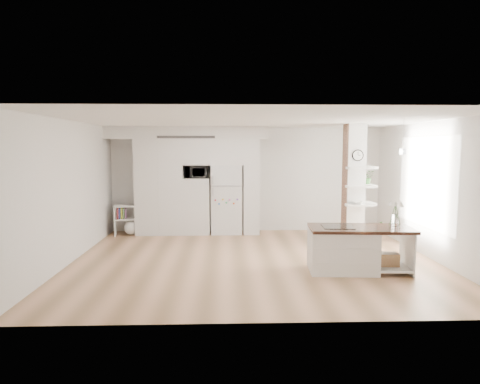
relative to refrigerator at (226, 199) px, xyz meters
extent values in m
cube|color=tan|center=(0.53, -2.68, -0.88)|extent=(7.00, 6.00, 0.01)
cube|color=white|center=(0.53, -2.68, 1.82)|extent=(7.00, 6.00, 0.04)
cube|color=silver|center=(0.53, 0.32, 0.47)|extent=(7.00, 0.04, 2.70)
cube|color=silver|center=(0.53, -5.68, 0.47)|extent=(7.00, 0.04, 2.70)
cube|color=silver|center=(-2.98, -2.68, 0.47)|extent=(0.04, 6.00, 2.70)
cube|color=silver|center=(4.03, -2.68, 0.47)|extent=(0.04, 6.00, 2.70)
cube|color=white|center=(-1.68, -0.01, 0.32)|extent=(1.20, 0.65, 2.40)
cube|color=white|center=(-0.75, -0.01, -0.17)|extent=(0.65, 0.65, 1.42)
cube|color=white|center=(-0.75, -0.01, 1.20)|extent=(0.65, 0.65, 0.65)
cube|color=white|center=(0.00, -0.01, 1.20)|extent=(0.85, 0.65, 0.65)
cube|color=white|center=(0.62, -0.01, 0.32)|extent=(0.40, 0.65, 2.40)
cube|color=silver|center=(-0.97, -0.03, 1.67)|extent=(4.00, 0.70, 0.30)
cube|color=#262626|center=(-0.97, -0.37, 1.56)|extent=(1.40, 0.04, 0.06)
cube|color=white|center=(0.00, 0.00, 0.00)|extent=(0.78, 0.66, 1.75)
cube|color=#B2B2B7|center=(0.00, -0.34, 0.36)|extent=(0.78, 0.01, 0.03)
cube|color=silver|center=(2.82, -1.48, 0.47)|extent=(0.40, 0.40, 2.70)
cube|color=#A07459|center=(2.61, -1.48, 0.47)|extent=(0.02, 0.40, 2.70)
cube|color=#A07459|center=(2.82, -1.27, 0.47)|extent=(0.40, 0.02, 2.70)
cylinder|color=black|center=(2.82, -1.69, 1.14)|extent=(0.25, 0.03, 0.25)
cylinder|color=white|center=(2.82, -1.71, 1.14)|extent=(0.21, 0.01, 0.21)
plane|color=white|center=(4.00, -2.38, 0.62)|extent=(0.00, 2.40, 2.40)
cylinder|color=white|center=(2.23, -2.53, 1.24)|extent=(0.12, 0.12, 0.10)
cube|color=white|center=(2.04, -3.48, -0.50)|extent=(1.20, 0.83, 0.74)
cube|color=white|center=(2.88, -3.54, -0.78)|extent=(0.67, 0.80, 0.04)
cube|color=white|center=(3.18, -3.56, -0.50)|extent=(0.08, 0.75, 0.74)
cube|color=#351B10|center=(2.35, -3.50, -0.10)|extent=(1.83, 0.97, 0.05)
cube|color=black|center=(1.95, -3.47, -0.07)|extent=(0.56, 0.48, 0.01)
cube|color=#976C49|center=(2.84, -3.54, -0.65)|extent=(0.37, 0.29, 0.22)
cylinder|color=white|center=(2.97, -3.46, 0.03)|extent=(0.12, 0.12, 0.22)
cube|color=white|center=(-2.77, -0.23, -0.50)|extent=(0.09, 0.37, 0.76)
cube|color=white|center=(-2.18, -0.13, -0.50)|extent=(0.09, 0.37, 0.76)
cube|color=white|center=(-2.48, -0.18, -0.13)|extent=(0.69, 0.47, 0.03)
cube|color=white|center=(-2.48, -0.18, -0.46)|extent=(0.66, 0.46, 0.03)
sphere|color=white|center=(-2.39, -0.17, -0.69)|extent=(0.37, 0.37, 0.37)
imported|color=#2E6628|center=(3.52, -1.09, -0.64)|extent=(0.29, 0.25, 0.47)
imported|color=#2E6628|center=(2.73, -1.22, -0.63)|extent=(0.31, 0.31, 0.49)
imported|color=#2D2D2D|center=(-0.75, -0.06, 0.69)|extent=(0.54, 0.37, 0.30)
imported|color=#2E6628|center=(3.15, -1.38, 0.65)|extent=(0.27, 0.23, 0.30)
imported|color=white|center=(2.82, -1.78, 0.13)|extent=(0.22, 0.22, 0.05)
camera|label=1|loc=(-0.03, -10.83, 1.32)|focal=32.00mm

